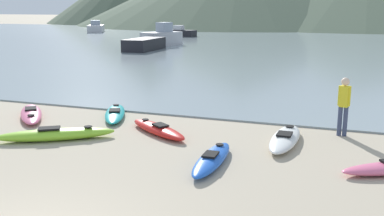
{
  "coord_description": "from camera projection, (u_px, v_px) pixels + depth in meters",
  "views": [
    {
      "loc": [
        4.9,
        -4.97,
        3.76
      ],
      "look_at": [
        -0.08,
        8.66,
        0.5
      ],
      "focal_mm": 42.0,
      "sensor_mm": 36.0,
      "label": 1
    }
  ],
  "objects": [
    {
      "name": "moored_boat_1",
      "position": [
        96.0,
        28.0,
        68.71
      ],
      "size": [
        4.58,
        6.09,
        1.8
      ],
      "color": "#B2B2B7",
      "rests_on": "bay_water"
    },
    {
      "name": "kayak_on_sand_1",
      "position": [
        158.0,
        129.0,
        13.63
      ],
      "size": [
        2.61,
        2.05,
        0.33
      ],
      "color": "red",
      "rests_on": "ground_plane"
    },
    {
      "name": "moored_boat_2",
      "position": [
        144.0,
        44.0,
        39.65
      ],
      "size": [
        2.18,
        5.06,
        1.03
      ],
      "color": "black",
      "rests_on": "bay_water"
    },
    {
      "name": "kayak_on_sand_3",
      "position": [
        285.0,
        138.0,
        12.63
      ],
      "size": [
        0.76,
        2.89,
        0.35
      ],
      "color": "white",
      "rests_on": "ground_plane"
    },
    {
      "name": "person_near_waterline",
      "position": [
        344.0,
        103.0,
        13.23
      ],
      "size": [
        0.36,
        0.26,
        1.76
      ],
      "color": "#384260",
      "rests_on": "ground_plane"
    },
    {
      "name": "kayak_on_sand_2",
      "position": [
        56.0,
        134.0,
        12.98
      ],
      "size": [
        3.2,
        2.41,
        0.38
      ],
      "color": "#8CCC2D",
      "rests_on": "ground_plane"
    },
    {
      "name": "kayak_on_sand_5",
      "position": [
        212.0,
        159.0,
        10.96
      ],
      "size": [
        0.68,
        2.72,
        0.33
      ],
      "color": "blue",
      "rests_on": "ground_plane"
    },
    {
      "name": "moored_boat_0",
      "position": [
        181.0,
        33.0,
        58.47
      ],
      "size": [
        4.08,
        2.21,
        1.42
      ],
      "color": "black",
      "rests_on": "bay_water"
    },
    {
      "name": "kayak_on_sand_0",
      "position": [
        31.0,
        114.0,
        15.63
      ],
      "size": [
        2.51,
        2.79,
        0.32
      ],
      "color": "#E5668C",
      "rests_on": "ground_plane"
    },
    {
      "name": "moored_boat_4",
      "position": [
        162.0,
        37.0,
        44.4
      ],
      "size": [
        3.33,
        4.44,
        2.26
      ],
      "color": "#B2B2B7",
      "rests_on": "bay_water"
    },
    {
      "name": "bay_water",
      "position": [
        308.0,
        43.0,
        47.6
      ],
      "size": [
        160.0,
        70.0,
        0.06
      ],
      "primitive_type": "cube",
      "color": "gray",
      "rests_on": "ground_plane"
    },
    {
      "name": "kayak_on_sand_6",
      "position": [
        115.0,
        113.0,
        15.73
      ],
      "size": [
        1.88,
        2.9,
        0.3
      ],
      "color": "teal",
      "rests_on": "ground_plane"
    }
  ]
}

